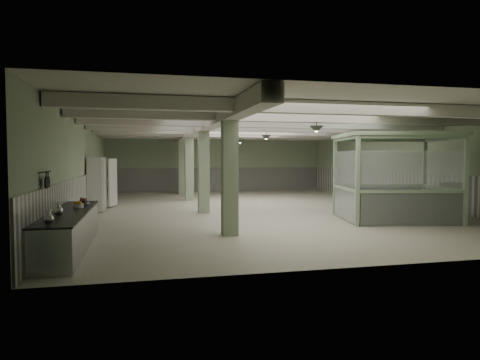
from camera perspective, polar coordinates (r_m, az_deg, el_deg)
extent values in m
plane|color=beige|center=(18.39, 2.43, -3.76)|extent=(20.00, 20.00, 0.00)
cube|color=silver|center=(18.32, 2.46, 7.50)|extent=(14.00, 20.00, 0.02)
cube|color=#97AD8A|center=(28.02, -3.07, 2.25)|extent=(14.00, 0.02, 3.60)
cube|color=#97AD8A|center=(9.04, 19.75, 0.52)|extent=(14.00, 0.02, 3.60)
cube|color=#97AD8A|center=(17.71, -19.94, 1.64)|extent=(0.02, 20.00, 3.60)
cube|color=#97AD8A|center=(21.24, 20.96, 1.82)|extent=(0.02, 20.00, 3.60)
cube|color=white|center=(17.76, -19.80, -1.74)|extent=(0.05, 19.90, 1.50)
cube|color=white|center=(21.27, 20.85, -1.01)|extent=(0.05, 19.90, 1.50)
cube|color=white|center=(28.03, -3.05, 0.11)|extent=(13.90, 0.05, 1.50)
cube|color=beige|center=(17.79, -5.38, 6.91)|extent=(0.45, 19.90, 0.40)
cube|color=beige|center=(11.29, 12.90, 9.32)|extent=(13.90, 0.35, 0.32)
cube|color=beige|center=(13.57, 8.21, 8.28)|extent=(13.90, 0.35, 0.32)
cube|color=beige|center=(15.91, 4.90, 7.52)|extent=(13.90, 0.35, 0.32)
cube|color=beige|center=(18.30, 2.46, 6.93)|extent=(13.90, 0.35, 0.32)
cube|color=beige|center=(20.72, 0.58, 6.48)|extent=(13.90, 0.35, 0.32)
cube|color=beige|center=(23.15, -0.90, 6.11)|extent=(13.90, 0.35, 0.32)
cube|color=beige|center=(25.59, -2.09, 5.81)|extent=(13.90, 0.35, 0.32)
cube|color=#94A786|center=(11.84, -1.40, 1.24)|extent=(0.42, 0.42, 3.60)
cube|color=#94A786|center=(16.76, -4.89, 1.75)|extent=(0.42, 0.42, 3.60)
cube|color=#94A786|center=(21.72, -6.79, 2.02)|extent=(0.42, 0.42, 3.60)
cube|color=#94A786|center=(25.70, -7.78, 2.16)|extent=(0.42, 0.42, 3.60)
cylinder|color=black|center=(10.19, -24.58, 0.97)|extent=(0.02, 1.20, 0.02)
cone|color=#2D3A2B|center=(13.73, 10.15, 6.66)|extent=(0.44, 0.44, 0.22)
cone|color=#2D3A2B|center=(18.90, 3.51, 5.68)|extent=(0.44, 0.44, 0.22)
cone|color=#2D3A2B|center=(23.73, 0.03, 5.14)|extent=(0.44, 0.44, 0.22)
cube|color=#ACADB1|center=(10.85, -21.75, -6.36)|extent=(0.81, 4.84, 0.88)
cube|color=black|center=(10.79, -21.80, -4.00)|extent=(0.85, 4.88, 0.04)
cylinder|color=#B2B2B7|center=(11.48, -20.78, -3.28)|extent=(0.31, 0.31, 0.09)
cylinder|color=black|center=(10.06, -24.43, -0.31)|extent=(0.03, 0.26, 0.26)
cylinder|color=black|center=(10.26, -24.20, -0.24)|extent=(0.03, 0.24, 0.24)
cube|color=white|center=(18.70, -18.47, -0.51)|extent=(0.58, 2.33, 2.14)
cube|color=white|center=(18.14, -17.62, -0.60)|extent=(0.06, 0.87, 2.04)
cube|color=white|center=(19.29, -16.99, -0.38)|extent=(0.32, 0.85, 2.04)
cube|color=silver|center=(18.14, -17.49, -0.60)|extent=(0.02, 0.05, 0.30)
cube|color=silver|center=(19.20, -17.25, -0.40)|extent=(0.02, 0.05, 0.30)
cube|color=#9BBB96|center=(13.86, 15.41, -0.12)|extent=(0.14, 0.14, 2.87)
cube|color=#9BBB96|center=(16.63, 12.54, 0.41)|extent=(0.14, 0.14, 2.87)
cube|color=#9BBB96|center=(15.22, 27.90, -0.10)|extent=(0.14, 0.14, 2.87)
cube|color=#9BBB96|center=(17.77, 23.37, 0.40)|extent=(0.14, 0.14, 2.87)
cube|color=#9BBB96|center=(15.78, 19.98, 5.60)|extent=(4.25, 3.80, 0.12)
cube|color=silver|center=(14.53, 21.88, -3.59)|extent=(3.19, 0.72, 1.05)
cube|color=silver|center=(14.44, 21.97, 1.26)|extent=(3.19, 0.72, 1.22)
cube|color=silver|center=(17.18, 18.09, -2.54)|extent=(3.19, 0.72, 1.05)
cube|color=silver|center=(17.11, 18.15, 1.57)|extent=(3.19, 0.72, 1.22)
cube|color=silver|center=(15.31, 13.80, -3.14)|extent=(0.60, 2.62, 1.05)
cube|color=silver|center=(15.23, 13.86, 1.47)|extent=(0.60, 2.62, 1.22)
cube|color=silver|center=(16.55, 25.39, -2.89)|extent=(0.60, 2.62, 1.05)
cube|color=silver|center=(16.47, 25.49, 1.37)|extent=(0.60, 2.62, 1.22)
cube|color=#606353|center=(16.54, 26.23, -2.56)|extent=(0.44, 0.62, 1.30)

